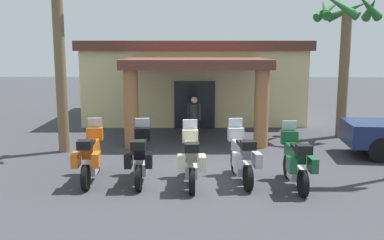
% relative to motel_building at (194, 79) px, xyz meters
% --- Properties ---
extents(ground_plane, '(80.00, 80.00, 0.00)m').
position_rel_motel_building_xyz_m(ground_plane, '(0.08, -10.46, -1.97)').
color(ground_plane, '#38383D').
extents(motel_building, '(10.72, 11.56, 3.86)m').
position_rel_motel_building_xyz_m(motel_building, '(0.00, 0.00, 0.00)').
color(motel_building, beige).
rests_on(motel_building, ground_plane).
extents(motorcycle_orange, '(0.73, 2.21, 1.61)m').
position_rel_motel_building_xyz_m(motorcycle_orange, '(-2.68, -11.11, -1.27)').
color(motorcycle_orange, black).
rests_on(motorcycle_orange, ground_plane).
extents(motorcycle_black, '(0.72, 2.21, 1.61)m').
position_rel_motel_building_xyz_m(motorcycle_black, '(-1.32, -11.13, -1.27)').
color(motorcycle_black, black).
rests_on(motorcycle_black, ground_plane).
extents(motorcycle_cream, '(0.72, 2.21, 1.61)m').
position_rel_motel_building_xyz_m(motorcycle_cream, '(0.04, -11.37, -1.27)').
color(motorcycle_cream, black).
rests_on(motorcycle_cream, ground_plane).
extents(motorcycle_silver, '(0.78, 2.21, 1.61)m').
position_rel_motel_building_xyz_m(motorcycle_silver, '(1.39, -11.10, -1.27)').
color(motorcycle_silver, black).
rests_on(motorcycle_silver, ground_plane).
extents(motorcycle_green, '(0.71, 2.21, 1.61)m').
position_rel_motel_building_xyz_m(motorcycle_green, '(2.75, -11.53, -1.27)').
color(motorcycle_green, black).
rests_on(motorcycle_green, ground_plane).
extents(pedestrian, '(0.50, 0.32, 1.78)m').
position_rel_motel_building_xyz_m(pedestrian, '(0.08, -6.60, -0.93)').
color(pedestrian, black).
rests_on(pedestrian, ground_plane).
extents(palm_tree_near_portico, '(2.59, 2.65, 5.76)m').
position_rel_motel_building_xyz_m(palm_tree_near_portico, '(5.99, -5.09, 2.14)').
color(palm_tree_near_portico, brown).
rests_on(palm_tree_near_portico, ground_plane).
extents(palm_tree_roadside, '(2.62, 2.68, 6.85)m').
position_rel_motel_building_xyz_m(palm_tree_roadside, '(-4.42, -7.76, 3.05)').
color(palm_tree_roadside, brown).
rests_on(palm_tree_roadside, ground_plane).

